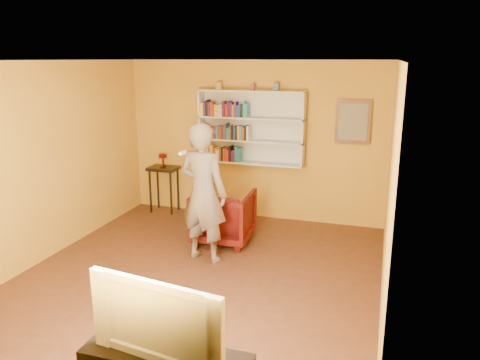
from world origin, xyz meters
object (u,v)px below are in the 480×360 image
at_px(bookshelf, 252,127).
at_px(ruby_lustre, 163,157).
at_px(armchair, 223,216).
at_px(console_table, 164,175).
at_px(person, 203,193).
at_px(television, 164,315).

distance_m(bookshelf, ruby_lustre, 1.72).
bearing_deg(armchair, bookshelf, -96.91).
xyz_separation_m(console_table, person, (1.49, -1.76, 0.27)).
bearing_deg(television, person, 114.00).
xyz_separation_m(bookshelf, person, (-0.13, -1.92, -0.64)).
bearing_deg(person, console_table, -38.67).
distance_m(bookshelf, console_table, 1.85).
bearing_deg(ruby_lustre, television, -63.29).
bearing_deg(ruby_lustre, armchair, -34.58).
height_order(console_table, person, person).
height_order(armchair, person, person).
xyz_separation_m(bookshelf, ruby_lustre, (-1.61, -0.16, -0.58)).
height_order(ruby_lustre, person, person).
xyz_separation_m(bookshelf, television, (0.65, -4.66, -0.78)).
bearing_deg(television, console_table, 124.86).
distance_m(bookshelf, television, 4.77).
bearing_deg(armchair, ruby_lustre, -36.83).
relative_size(armchair, person, 0.45).
xyz_separation_m(console_table, television, (2.26, -4.50, 0.13)).
relative_size(bookshelf, ruby_lustre, 7.25).
height_order(bookshelf, person, bookshelf).
relative_size(ruby_lustre, television, 0.22).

